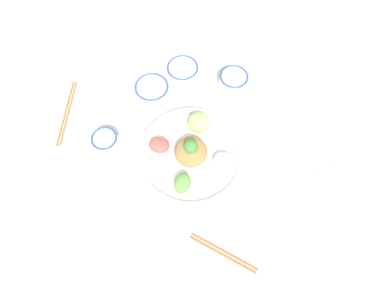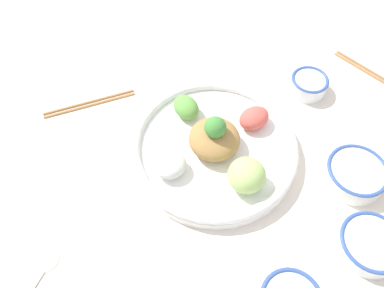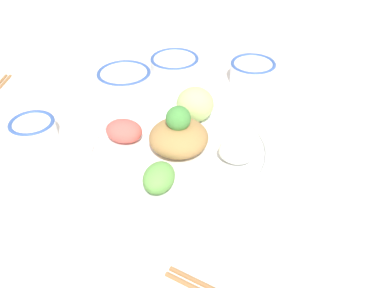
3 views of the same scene
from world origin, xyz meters
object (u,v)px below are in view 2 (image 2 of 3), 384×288
sauce_bowl_dark (309,84)px  serving_spoon_extra (38,276)px  rice_bowl_blue (371,244)px  chopsticks_pair_far (90,103)px  chopsticks_pair_near (382,79)px  salad_platter (215,146)px  rice_bowl_plain (355,174)px

sauce_bowl_dark → serving_spoon_extra: 0.66m
rice_bowl_blue → serving_spoon_extra: rice_bowl_blue is taller
chopsticks_pair_far → rice_bowl_blue: bearing=129.1°
chopsticks_pair_near → serving_spoon_extra: size_ratio=1.94×
salad_platter → serving_spoon_extra: bearing=5.6°
rice_bowl_blue → sauce_bowl_dark: size_ratio=1.34×
chopsticks_pair_near → chopsticks_pair_far: size_ratio=1.23×
sauce_bowl_dark → chopsticks_pair_far: bearing=-28.6°
salad_platter → chopsticks_pair_far: bearing=-58.5°
sauce_bowl_dark → rice_bowl_plain: size_ratio=0.72×
rice_bowl_plain → salad_platter: bearing=-46.4°
rice_bowl_blue → chopsticks_pair_far: bearing=-64.6°
salad_platter → sauce_bowl_dark: bearing=-175.5°
sauce_bowl_dark → chopsticks_pair_near: sauce_bowl_dark is taller
rice_bowl_blue → rice_bowl_plain: 0.13m
salad_platter → sauce_bowl_dark: (-0.27, -0.02, -0.00)m
salad_platter → chopsticks_pair_near: salad_platter is taller
salad_platter → chopsticks_pair_near: size_ratio=1.35×
chopsticks_pair_far → chopsticks_pair_near: bearing=166.5°
rice_bowl_blue → chopsticks_pair_near: rice_bowl_blue is taller
rice_bowl_plain → chopsticks_pair_near: bearing=-150.1°
chopsticks_pair_far → sauce_bowl_dark: bearing=165.1°
sauce_bowl_dark → chopsticks_pair_near: size_ratio=0.34×
rice_bowl_blue → serving_spoon_extra: size_ratio=0.88×
salad_platter → sauce_bowl_dark: size_ratio=4.02×
sauce_bowl_dark → serving_spoon_extra: size_ratio=0.65×
salad_platter → chopsticks_pair_far: size_ratio=1.66×
rice_bowl_plain → chopsticks_pair_far: bearing=-52.7°
chopsticks_pair_near → chopsticks_pair_far: 0.67m
rice_bowl_blue → chopsticks_pair_near: 0.41m
rice_bowl_plain → serving_spoon_extra: size_ratio=0.91×
chopsticks_pair_far → serving_spoon_extra: chopsticks_pair_far is taller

